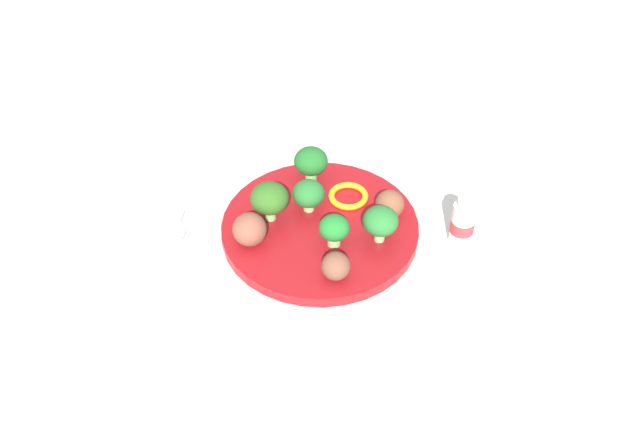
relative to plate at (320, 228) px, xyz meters
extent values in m
plane|color=silver|center=(0.00, 0.00, -0.01)|extent=(4.00, 4.00, 0.00)
cylinder|color=maroon|center=(0.00, 0.00, 0.00)|extent=(0.28, 0.28, 0.02)
cylinder|color=#8ECB73|center=(-0.07, 0.00, 0.02)|extent=(0.01, 0.01, 0.02)
ellipsoid|color=#31621F|center=(-0.07, 0.00, 0.05)|extent=(0.05, 0.05, 0.04)
cylinder|color=#98C980|center=(0.09, -0.02, 0.02)|extent=(0.01, 0.01, 0.02)
ellipsoid|color=#297430|center=(0.09, -0.02, 0.04)|extent=(0.05, 0.05, 0.04)
cylinder|color=#9AC677|center=(-0.02, 0.03, 0.01)|extent=(0.02, 0.02, 0.01)
ellipsoid|color=#276F2E|center=(-0.02, 0.03, 0.04)|extent=(0.05, 0.05, 0.04)
cylinder|color=#AAC375|center=(0.03, -0.04, 0.02)|extent=(0.02, 0.02, 0.02)
ellipsoid|color=#217A2C|center=(0.03, -0.04, 0.04)|extent=(0.04, 0.04, 0.03)
cylinder|color=#8ECA71|center=(-0.03, 0.09, 0.02)|extent=(0.02, 0.02, 0.02)
ellipsoid|color=#216726|center=(-0.03, 0.09, 0.04)|extent=(0.05, 0.05, 0.04)
sphere|color=brown|center=(0.04, -0.09, 0.03)|extent=(0.04, 0.04, 0.04)
sphere|color=brown|center=(0.09, 0.03, 0.03)|extent=(0.04, 0.04, 0.04)
sphere|color=brown|center=(-0.09, -0.05, 0.03)|extent=(0.05, 0.05, 0.05)
torus|color=yellow|center=(0.03, 0.06, 0.01)|extent=(0.08, 0.08, 0.01)
cube|color=white|center=(-0.26, -0.03, -0.01)|extent=(0.17, 0.13, 0.01)
cube|color=silver|center=(-0.28, -0.01, 0.00)|extent=(0.09, 0.02, 0.01)
cube|color=silver|center=(-0.22, -0.01, 0.00)|extent=(0.03, 0.02, 0.01)
cube|color=silver|center=(-0.29, -0.05, 0.00)|extent=(0.09, 0.02, 0.01)
cube|color=silver|center=(-0.21, -0.05, 0.00)|extent=(0.06, 0.02, 0.01)
cylinder|color=white|center=(0.20, 0.02, 0.02)|extent=(0.03, 0.03, 0.06)
cylinder|color=red|center=(0.20, 0.02, 0.02)|extent=(0.03, 0.03, 0.02)
cylinder|color=silver|center=(0.20, 0.02, 0.06)|extent=(0.02, 0.02, 0.01)
camera|label=1|loc=(0.12, -0.72, 0.70)|focal=39.98mm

